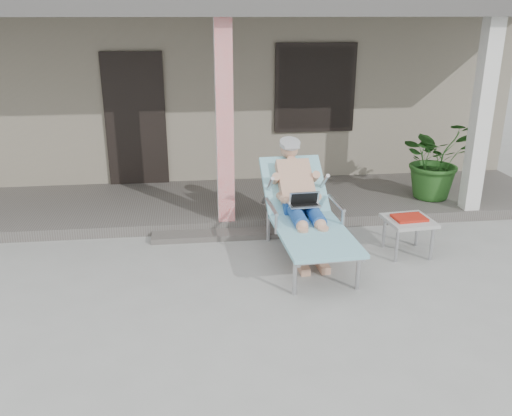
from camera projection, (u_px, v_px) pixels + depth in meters
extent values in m
plane|color=#9E9E99|center=(242.00, 308.00, 5.46)|extent=(60.00, 60.00, 0.00)
cube|color=gray|center=(210.00, 81.00, 11.01)|extent=(10.00, 5.00, 3.00)
cube|color=black|center=(136.00, 120.00, 8.61)|extent=(0.95, 0.06, 2.10)
cube|color=black|center=(315.00, 88.00, 8.78)|extent=(1.20, 0.06, 1.30)
cube|color=black|center=(315.00, 88.00, 8.78)|extent=(1.32, 0.05, 1.42)
cube|color=#605B56|center=(223.00, 203.00, 8.23)|extent=(10.00, 2.00, 0.15)
cube|color=red|center=(225.00, 124.00, 6.97)|extent=(0.22, 0.22, 2.61)
cube|color=silver|center=(481.00, 118.00, 7.37)|extent=(0.22, 0.22, 2.61)
cube|color=#474442|center=(218.00, 7.00, 7.28)|extent=(10.00, 2.30, 0.24)
cube|color=#605B56|center=(228.00, 234.00, 7.17)|extent=(2.00, 0.30, 0.07)
cylinder|color=#B7B7BC|center=(295.00, 277.00, 5.65)|extent=(0.05, 0.05, 0.41)
cylinder|color=#B7B7BC|center=(358.00, 272.00, 5.76)|extent=(0.05, 0.05, 0.41)
cylinder|color=#B7B7BC|center=(268.00, 226.00, 7.00)|extent=(0.05, 0.05, 0.41)
cylinder|color=#B7B7BC|center=(320.00, 223.00, 7.11)|extent=(0.05, 0.05, 0.41)
cube|color=#B7B7BC|center=(314.00, 236.00, 6.12)|extent=(0.76, 1.38, 0.03)
cube|color=#8FBFDD|center=(314.00, 234.00, 6.11)|extent=(0.86, 1.43, 0.04)
cube|color=#B7B7BC|center=(294.00, 188.00, 6.94)|extent=(0.72, 0.67, 0.54)
cube|color=#8FBFDD|center=(294.00, 186.00, 6.93)|extent=(0.83, 0.76, 0.62)
cylinder|color=#ABABAE|center=(289.00, 143.00, 7.05)|extent=(0.28, 0.28, 0.14)
cube|color=silver|center=(304.00, 204.00, 6.49)|extent=(0.38, 0.28, 0.26)
cube|color=#ADADA8|center=(409.00, 221.00, 6.55)|extent=(0.59, 0.59, 0.04)
cylinder|color=#B7B7BC|center=(397.00, 246.00, 6.40)|extent=(0.04, 0.04, 0.41)
cylinder|color=#B7B7BC|center=(432.00, 244.00, 6.45)|extent=(0.04, 0.04, 0.41)
cylinder|color=#B7B7BC|center=(384.00, 232.00, 6.81)|extent=(0.04, 0.04, 0.41)
cylinder|color=#B7B7BC|center=(417.00, 231.00, 6.86)|extent=(0.04, 0.04, 0.41)
cube|color=red|center=(409.00, 218.00, 6.54)|extent=(0.40, 0.31, 0.03)
cube|color=black|center=(405.00, 214.00, 6.67)|extent=(0.38, 0.05, 0.04)
imported|color=#26591E|center=(436.00, 159.00, 8.09)|extent=(1.28, 1.17, 1.19)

